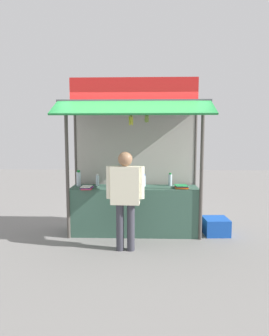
% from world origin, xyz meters
% --- Properties ---
extents(ground_plane, '(20.00, 20.00, 0.00)m').
position_xyz_m(ground_plane, '(0.00, 0.00, 0.00)').
color(ground_plane, slate).
extents(stall_counter, '(2.31, 0.57, 0.87)m').
position_xyz_m(stall_counter, '(0.00, 0.00, 0.43)').
color(stall_counter, '#385B4C').
rests_on(stall_counter, ground).
extents(stall_structure, '(2.51, 1.40, 2.73)m').
position_xyz_m(stall_structure, '(0.00, 0.08, 1.63)').
color(stall_structure, '#4C4742').
rests_on(stall_structure, ground).
extents(water_bottle_center, '(0.08, 0.08, 0.30)m').
position_xyz_m(water_bottle_center, '(-1.04, 0.06, 1.01)').
color(water_bottle_center, silver).
rests_on(water_bottle_center, stall_counter).
extents(water_bottle_mid_right, '(0.07, 0.07, 0.24)m').
position_xyz_m(water_bottle_mid_right, '(0.66, 0.16, 0.98)').
color(water_bottle_mid_right, silver).
rests_on(water_bottle_mid_right, stall_counter).
extents(water_bottle_far_left, '(0.06, 0.06, 0.22)m').
position_xyz_m(water_bottle_far_left, '(-0.70, 0.11, 0.97)').
color(water_bottle_far_left, silver).
rests_on(water_bottle_far_left, stall_counter).
extents(water_bottle_back_left, '(0.06, 0.06, 0.23)m').
position_xyz_m(water_bottle_back_left, '(0.17, 0.09, 0.98)').
color(water_bottle_back_left, silver).
rests_on(water_bottle_back_left, stall_counter).
extents(magazine_stack_far_right, '(0.21, 0.30, 0.04)m').
position_xyz_m(magazine_stack_far_right, '(-0.84, -0.20, 0.89)').
color(magazine_stack_far_right, red).
rests_on(magazine_stack_far_right, stall_counter).
extents(magazine_stack_right, '(0.25, 0.27, 0.05)m').
position_xyz_m(magazine_stack_right, '(0.85, -0.07, 0.89)').
color(magazine_stack_right, orange).
rests_on(magazine_stack_right, stall_counter).
extents(banana_bunch_inner_right, '(0.10, 0.09, 0.28)m').
position_xyz_m(banana_bunch_inner_right, '(-0.05, -0.39, 2.05)').
color(banana_bunch_inner_right, '#332D23').
extents(banana_bunch_inner_left, '(0.09, 0.09, 0.24)m').
position_xyz_m(banana_bunch_inner_left, '(0.21, -0.39, 2.08)').
color(banana_bunch_inner_left, '#332D23').
extents(vendor_person, '(0.59, 0.22, 1.56)m').
position_xyz_m(vendor_person, '(-0.12, -0.81, 0.94)').
color(vendor_person, '#383842').
rests_on(vendor_person, ground).
extents(plastic_crate, '(0.46, 0.46, 0.30)m').
position_xyz_m(plastic_crate, '(1.49, -0.02, 0.15)').
color(plastic_crate, '#194CB2').
rests_on(plastic_crate, ground).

